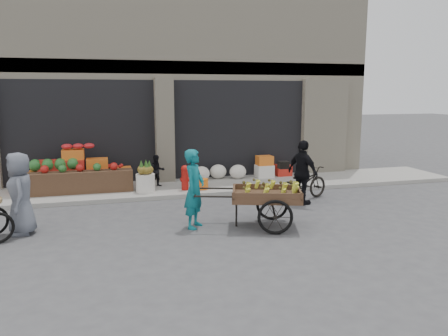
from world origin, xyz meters
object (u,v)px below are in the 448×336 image
object	(u,v)px
fire_hydrant	(185,177)
vendor_grey	(20,194)
seated_person	(157,171)
orange_bucket	(203,184)
banana_cart	(264,193)
bicycle	(303,183)
pineapple_bin	(145,183)
cyclist	(303,173)
vendor_woman	(194,189)

from	to	relation	value
fire_hydrant	vendor_grey	xyz separation A→B (m)	(-3.83, -2.58, 0.34)
seated_person	vendor_grey	size ratio (longest dim) A/B	0.55
fire_hydrant	orange_bucket	size ratio (longest dim) A/B	2.22
banana_cart	bicycle	distance (m)	2.68
seated_person	pineapple_bin	bearing A→B (deg)	-133.69
banana_cart	cyclist	bearing A→B (deg)	61.26
vendor_woman	vendor_grey	bearing A→B (deg)	113.93
vendor_woman	orange_bucket	bearing A→B (deg)	16.76
seated_person	vendor_woman	size ratio (longest dim) A/B	0.55
fire_hydrant	vendor_woman	bearing A→B (deg)	-96.59
pineapple_bin	bicycle	world-z (taller)	bicycle
fire_hydrant	cyclist	distance (m)	3.34
seated_person	vendor_grey	xyz separation A→B (m)	(-3.13, -3.23, 0.26)
bicycle	cyclist	bearing A→B (deg)	132.99
pineapple_bin	vendor_woman	size ratio (longest dim) A/B	0.31
orange_bucket	bicycle	size ratio (longest dim) A/B	0.19
banana_cart	cyclist	size ratio (longest dim) A/B	1.59
bicycle	vendor_grey	bearing A→B (deg)	78.45
pineapple_bin	seated_person	world-z (taller)	seated_person
orange_bucket	vendor_grey	xyz separation A→B (m)	(-4.33, -2.53, 0.57)
vendor_grey	seated_person	bearing A→B (deg)	126.60
pineapple_bin	bicycle	size ratio (longest dim) A/B	0.30
pineapple_bin	seated_person	size ratio (longest dim) A/B	0.56
seated_person	vendor_grey	distance (m)	4.51
cyclist	banana_cart	bearing A→B (deg)	112.74
pineapple_bin	cyclist	xyz separation A→B (m)	(3.80, -1.97, 0.46)
banana_cart	bicycle	bearing A→B (deg)	64.60
vendor_woman	pineapple_bin	bearing A→B (deg)	45.72
seated_person	bicycle	xyz separation A→B (m)	(3.60, -2.17, -0.13)
pineapple_bin	orange_bucket	size ratio (longest dim) A/B	1.62
seated_person	vendor_woman	world-z (taller)	vendor_woman
vendor_woman	bicycle	distance (m)	3.65
pineapple_bin	seated_person	distance (m)	0.75
fire_hydrant	vendor_woman	world-z (taller)	vendor_woman
seated_person	banana_cart	world-z (taller)	seated_person
vendor_grey	bicycle	distance (m)	6.83
orange_bucket	cyclist	bearing A→B (deg)	-40.36
seated_person	banana_cart	distance (m)	4.47
banana_cart	vendor_grey	world-z (taller)	vendor_grey
seated_person	vendor_grey	world-z (taller)	vendor_grey
vendor_grey	bicycle	bearing A→B (deg)	89.65
banana_cart	seated_person	bearing A→B (deg)	131.44
pineapple_bin	bicycle	distance (m)	4.30
banana_cart	vendor_grey	xyz separation A→B (m)	(-4.91, 0.88, 0.09)
fire_hydrant	bicycle	world-z (taller)	bicycle
fire_hydrant	cyclist	size ratio (longest dim) A/B	0.43
orange_bucket	vendor_grey	world-z (taller)	vendor_grey
seated_person	bicycle	world-z (taller)	seated_person
pineapple_bin	cyclist	size ratio (longest dim) A/B	0.31
banana_cart	cyclist	distance (m)	2.24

